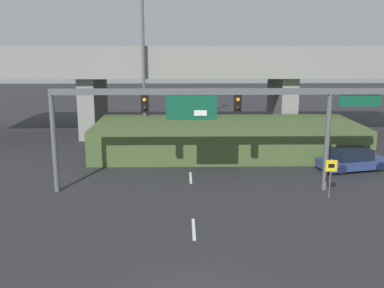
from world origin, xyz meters
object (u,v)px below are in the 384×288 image
Objects in this scene: speed_limit_sign at (331,173)px; highway_light_pole_near at (143,24)px; parked_sedan_near_right at (353,160)px; signal_gantry at (211,107)px.

speed_limit_sign is 0.12× the size of highway_light_pole_near.
parked_sedan_near_right is (3.22, 5.42, -0.75)m from speed_limit_sign.
signal_gantry is 3.79× the size of parked_sedan_near_right.
signal_gantry is 8.35× the size of speed_limit_sign.
highway_light_pole_near is at bearing 137.80° from parked_sedan_near_right.
parked_sedan_near_right is at bearing 23.09° from signal_gantry.
signal_gantry is 13.44m from highway_light_pole_near.
highway_light_pole_near is (-10.74, 13.11, 8.05)m from speed_limit_sign.
signal_gantry reaches higher than speed_limit_sign.
highway_light_pole_near is at bearing 129.31° from speed_limit_sign.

